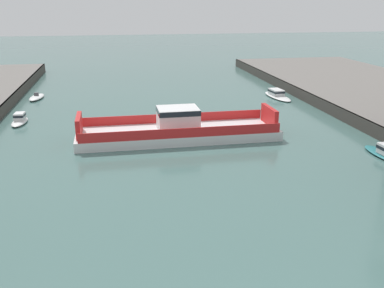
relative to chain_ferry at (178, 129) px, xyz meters
name	(u,v)px	position (x,y,z in m)	size (l,w,h in m)	color
chain_ferry	(178,129)	(0.00, 0.00, 0.00)	(23.68, 6.97, 3.74)	silver
moored_boat_near_left	(37,97)	(-19.98, 25.76, -0.82)	(2.60, 5.69, 1.06)	white
moored_boat_near_right	(277,94)	(19.91, 19.84, -0.62)	(3.24, 8.44, 1.31)	white
moored_boat_far_left	(20,120)	(-19.82, 10.40, -0.61)	(2.05, 5.09, 1.37)	white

